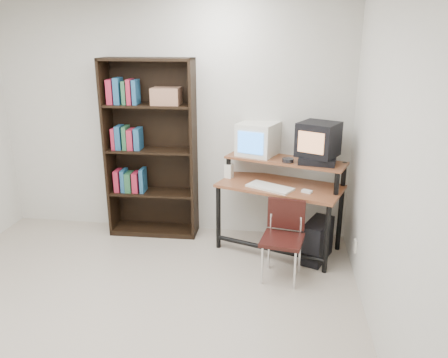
# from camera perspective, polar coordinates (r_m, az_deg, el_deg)

# --- Properties ---
(floor) EXTENTS (4.00, 4.00, 0.01)m
(floor) POSITION_cam_1_polar(r_m,az_deg,el_deg) (3.75, -14.13, -18.71)
(floor) COLOR #B7AA97
(floor) RESTS_ON ground
(back_wall) EXTENTS (4.00, 0.01, 2.60)m
(back_wall) POSITION_cam_1_polar(r_m,az_deg,el_deg) (5.00, -6.91, 7.50)
(back_wall) COLOR beige
(back_wall) RESTS_ON floor
(right_wall) EXTENTS (0.01, 4.00, 2.60)m
(right_wall) POSITION_cam_1_polar(r_m,az_deg,el_deg) (3.00, 21.85, -0.87)
(right_wall) COLOR beige
(right_wall) RESTS_ON floor
(computer_desk) EXTENTS (1.39, 1.01, 0.98)m
(computer_desk) POSITION_cam_1_polar(r_m,az_deg,el_deg) (4.63, 7.43, -1.14)
(computer_desk) COLOR brown
(computer_desk) RESTS_ON floor
(crt_monitor) EXTENTS (0.49, 0.49, 0.36)m
(crt_monitor) POSITION_cam_1_polar(r_m,az_deg,el_deg) (4.75, 4.44, 5.19)
(crt_monitor) COLOR white
(crt_monitor) RESTS_ON computer_desk
(vcr) EXTENTS (0.40, 0.32, 0.08)m
(vcr) POSITION_cam_1_polar(r_m,az_deg,el_deg) (4.52, 12.09, 2.32)
(vcr) COLOR black
(vcr) RESTS_ON computer_desk
(crt_tv) EXTENTS (0.49, 0.48, 0.34)m
(crt_tv) POSITION_cam_1_polar(r_m,az_deg,el_deg) (4.52, 12.22, 5.09)
(crt_tv) COLOR black
(crt_tv) RESTS_ON vcr
(cd_spindle) EXTENTS (0.14, 0.14, 0.05)m
(cd_spindle) POSITION_cam_1_polar(r_m,az_deg,el_deg) (4.53, 8.34, 2.35)
(cd_spindle) COLOR #26262B
(cd_spindle) RESTS_ON computer_desk
(keyboard) EXTENTS (0.51, 0.41, 0.03)m
(keyboard) POSITION_cam_1_polar(r_m,az_deg,el_deg) (4.48, 6.02, -1.18)
(keyboard) COLOR white
(keyboard) RESTS_ON computer_desk
(mousepad) EXTENTS (0.28, 0.26, 0.01)m
(mousepad) POSITION_cam_1_polar(r_m,az_deg,el_deg) (4.42, 10.81, -1.88)
(mousepad) COLOR black
(mousepad) RESTS_ON computer_desk
(mouse) EXTENTS (0.12, 0.10, 0.03)m
(mouse) POSITION_cam_1_polar(r_m,az_deg,el_deg) (4.41, 10.77, -1.65)
(mouse) COLOR white
(mouse) RESTS_ON mousepad
(desk_speaker) EXTENTS (0.10, 0.10, 0.17)m
(desk_speaker) POSITION_cam_1_polar(r_m,az_deg,el_deg) (4.77, 0.64, 1.00)
(desk_speaker) COLOR white
(desk_speaker) RESTS_ON computer_desk
(pc_tower) EXTENTS (0.36, 0.49, 0.42)m
(pc_tower) POSITION_cam_1_polar(r_m,az_deg,el_deg) (4.64, 12.08, -7.84)
(pc_tower) COLOR black
(pc_tower) RESTS_ON floor
(school_chair) EXTENTS (0.43, 0.43, 0.75)m
(school_chair) POSITION_cam_1_polar(r_m,az_deg,el_deg) (4.18, 7.80, -6.86)
(school_chair) COLOR black
(school_chair) RESTS_ON floor
(bookshelf) EXTENTS (1.01, 0.36, 2.00)m
(bookshelf) POSITION_cam_1_polar(r_m,az_deg,el_deg) (4.98, -9.49, 4.02)
(bookshelf) COLOR black
(bookshelf) RESTS_ON floor
(wall_outlet) EXTENTS (0.02, 0.08, 0.12)m
(wall_outlet) POSITION_cam_1_polar(r_m,az_deg,el_deg) (4.41, 16.77, -8.38)
(wall_outlet) COLOR beige
(wall_outlet) RESTS_ON right_wall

